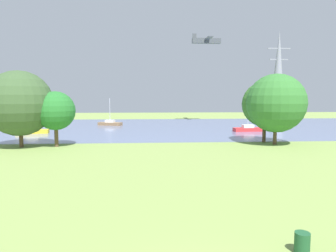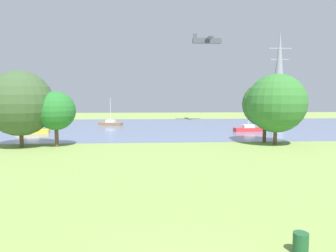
{
  "view_description": "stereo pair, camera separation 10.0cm",
  "coord_description": "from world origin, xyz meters",
  "px_view_note": "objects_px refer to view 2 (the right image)",
  "views": [
    {
      "loc": [
        -1.33,
        -7.79,
        5.82
      ],
      "look_at": [
        0.56,
        21.92,
        2.92
      ],
      "focal_mm": 32.38,
      "sensor_mm": 36.0,
      "label": 1
    },
    {
      "loc": [
        -1.23,
        -7.8,
        5.82
      ],
      "look_at": [
        0.56,
        21.92,
        2.92
      ],
      "focal_mm": 32.38,
      "sensor_mm": 36.0,
      "label": 2
    }
  ],
  "objects_px": {
    "sailboat_gray": "(18,126)",
    "sailboat_red": "(248,129)",
    "tree_west_near": "(20,103)",
    "sailboat_yellow": "(33,131)",
    "sailboat_brown": "(111,123)",
    "electricity_pylon": "(279,75)",
    "light_aircraft": "(207,41)",
    "tree_east_near": "(265,104)",
    "litter_bin": "(301,243)",
    "tree_west_far": "(56,111)",
    "tree_east_far": "(276,103)"
  },
  "relations": [
    {
      "from": "sailboat_gray",
      "to": "sailboat_red",
      "type": "height_order",
      "value": "sailboat_gray"
    },
    {
      "from": "sailboat_red",
      "to": "tree_west_near",
      "type": "distance_m",
      "value": 34.51
    },
    {
      "from": "sailboat_yellow",
      "to": "sailboat_brown",
      "type": "xyz_separation_m",
      "value": [
        10.52,
        12.74,
        -0.01
      ]
    },
    {
      "from": "tree_west_near",
      "to": "electricity_pylon",
      "type": "bearing_deg",
      "value": 43.14
    },
    {
      "from": "sailboat_brown",
      "to": "light_aircraft",
      "type": "height_order",
      "value": "light_aircraft"
    },
    {
      "from": "sailboat_red",
      "to": "tree_west_near",
      "type": "relative_size",
      "value": 0.59
    },
    {
      "from": "tree_west_near",
      "to": "sailboat_brown",
      "type": "bearing_deg",
      "value": 75.12
    },
    {
      "from": "sailboat_yellow",
      "to": "tree_east_near",
      "type": "bearing_deg",
      "value": -18.59
    },
    {
      "from": "sailboat_yellow",
      "to": "sailboat_gray",
      "type": "height_order",
      "value": "sailboat_yellow"
    },
    {
      "from": "sailboat_brown",
      "to": "light_aircraft",
      "type": "xyz_separation_m",
      "value": [
        20.66,
        6.58,
        17.72
      ]
    },
    {
      "from": "sailboat_gray",
      "to": "light_aircraft",
      "type": "height_order",
      "value": "light_aircraft"
    },
    {
      "from": "tree_east_near",
      "to": "electricity_pylon",
      "type": "relative_size",
      "value": 0.33
    },
    {
      "from": "sailboat_red",
      "to": "electricity_pylon",
      "type": "bearing_deg",
      "value": 59.91
    },
    {
      "from": "tree_west_near",
      "to": "sailboat_red",
      "type": "bearing_deg",
      "value": 23.97
    },
    {
      "from": "litter_bin",
      "to": "electricity_pylon",
      "type": "height_order",
      "value": "electricity_pylon"
    },
    {
      "from": "sailboat_brown",
      "to": "sailboat_gray",
      "type": "bearing_deg",
      "value": -164.08
    },
    {
      "from": "litter_bin",
      "to": "sailboat_brown",
      "type": "relative_size",
      "value": 0.15
    },
    {
      "from": "sailboat_gray",
      "to": "electricity_pylon",
      "type": "bearing_deg",
      "value": 23.61
    },
    {
      "from": "sailboat_red",
      "to": "tree_west_far",
      "type": "bearing_deg",
      "value": -153.21
    },
    {
      "from": "tree_west_far",
      "to": "tree_east_far",
      "type": "xyz_separation_m",
      "value": [
        26.05,
        -0.03,
        0.84
      ]
    },
    {
      "from": "sailboat_yellow",
      "to": "tree_west_near",
      "type": "relative_size",
      "value": 0.75
    },
    {
      "from": "sailboat_yellow",
      "to": "electricity_pylon",
      "type": "height_order",
      "value": "electricity_pylon"
    },
    {
      "from": "litter_bin",
      "to": "light_aircraft",
      "type": "bearing_deg",
      "value": 82.88
    },
    {
      "from": "sailboat_brown",
      "to": "tree_east_far",
      "type": "height_order",
      "value": "tree_east_far"
    },
    {
      "from": "sailboat_yellow",
      "to": "tree_east_far",
      "type": "distance_m",
      "value": 36.38
    },
    {
      "from": "tree_west_far",
      "to": "sailboat_brown",
      "type": "bearing_deg",
      "value": 83.51
    },
    {
      "from": "tree_east_near",
      "to": "sailboat_gray",
      "type": "bearing_deg",
      "value": 153.68
    },
    {
      "from": "litter_bin",
      "to": "tree_east_near",
      "type": "relative_size",
      "value": 0.1
    },
    {
      "from": "sailboat_yellow",
      "to": "tree_west_far",
      "type": "distance_m",
      "value": 15.55
    },
    {
      "from": "sailboat_gray",
      "to": "electricity_pylon",
      "type": "height_order",
      "value": "electricity_pylon"
    },
    {
      "from": "litter_bin",
      "to": "light_aircraft",
      "type": "xyz_separation_m",
      "value": [
        7.19,
        57.6,
        17.77
      ]
    },
    {
      "from": "sailboat_gray",
      "to": "light_aircraft",
      "type": "bearing_deg",
      "value": 16.9
    },
    {
      "from": "tree_west_near",
      "to": "light_aircraft",
      "type": "bearing_deg",
      "value": 49.72
    },
    {
      "from": "sailboat_red",
      "to": "light_aircraft",
      "type": "xyz_separation_m",
      "value": [
        -3.71,
        18.6,
        17.73
      ]
    },
    {
      "from": "sailboat_brown",
      "to": "tree_east_near",
      "type": "relative_size",
      "value": 0.71
    },
    {
      "from": "tree_east_far",
      "to": "electricity_pylon",
      "type": "distance_m",
      "value": 52.27
    },
    {
      "from": "tree_west_near",
      "to": "tree_west_far",
      "type": "height_order",
      "value": "tree_west_near"
    },
    {
      "from": "tree_east_far",
      "to": "sailboat_red",
      "type": "bearing_deg",
      "value": 84.84
    },
    {
      "from": "electricity_pylon",
      "to": "light_aircraft",
      "type": "height_order",
      "value": "electricity_pylon"
    },
    {
      "from": "sailboat_brown",
      "to": "tree_west_near",
      "type": "relative_size",
      "value": 0.62
    },
    {
      "from": "tree_east_near",
      "to": "light_aircraft",
      "type": "bearing_deg",
      "value": 93.54
    },
    {
      "from": "sailboat_red",
      "to": "electricity_pylon",
      "type": "relative_size",
      "value": 0.22
    },
    {
      "from": "sailboat_brown",
      "to": "tree_west_near",
      "type": "bearing_deg",
      "value": -104.88
    },
    {
      "from": "litter_bin",
      "to": "sailboat_gray",
      "type": "xyz_separation_m",
      "value": [
        -29.76,
        46.37,
        0.05
      ]
    },
    {
      "from": "litter_bin",
      "to": "tree_east_far",
      "type": "distance_m",
      "value": 27.37
    },
    {
      "from": "sailboat_brown",
      "to": "sailboat_red",
      "type": "height_order",
      "value": "sailboat_brown"
    },
    {
      "from": "litter_bin",
      "to": "sailboat_yellow",
      "type": "distance_m",
      "value": 45.17
    },
    {
      "from": "litter_bin",
      "to": "sailboat_brown",
      "type": "distance_m",
      "value": 52.76
    },
    {
      "from": "sailboat_red",
      "to": "tree_west_far",
      "type": "distance_m",
      "value": 30.81
    },
    {
      "from": "sailboat_brown",
      "to": "sailboat_gray",
      "type": "relative_size",
      "value": 1.02
    }
  ]
}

